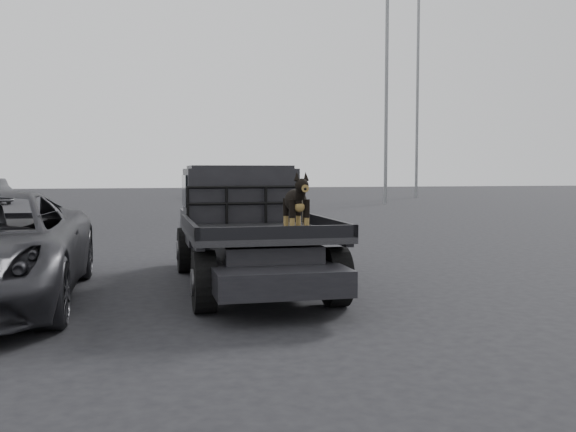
{
  "coord_description": "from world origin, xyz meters",
  "views": [
    {
      "loc": [
        -1.71,
        -7.15,
        1.71
      ],
      "look_at": [
        -0.13,
        -0.23,
        1.21
      ],
      "focal_mm": 40.0,
      "sensor_mm": 36.0,
      "label": 1
    }
  ],
  "objects": [
    {
      "name": "dog",
      "position": [
        0.14,
        0.51,
        1.29
      ],
      "size": [
        0.32,
        0.6,
        0.74
      ],
      "primitive_type": null,
      "color": "black",
      "rests_on": "flatbed_ute"
    },
    {
      "name": "headache_rack",
      "position": [
        -0.16,
        2.44,
        1.2
      ],
      "size": [
        1.8,
        0.08,
        0.55
      ],
      "primitive_type": null,
      "color": "black",
      "rests_on": "flatbed_ute"
    },
    {
      "name": "flatbed_ute",
      "position": [
        -0.16,
        2.24,
        0.46
      ],
      "size": [
        2.0,
        5.4,
        0.92
      ],
      "primitive_type": null,
      "color": "black",
      "rests_on": "ground"
    },
    {
      "name": "ute_cab",
      "position": [
        -0.16,
        3.19,
        1.36
      ],
      "size": [
        1.72,
        1.3,
        0.88
      ],
      "primitive_type": null,
      "color": "black",
      "rests_on": "flatbed_ute"
    },
    {
      "name": "floodlight_mid",
      "position": [
        10.81,
        24.51,
        7.14
      ],
      "size": [
        1.08,
        0.28,
        13.09
      ],
      "color": "slate",
      "rests_on": "ground"
    },
    {
      "name": "distant_car_b",
      "position": [
        3.16,
        33.83,
        0.7
      ],
      "size": [
        2.89,
        5.13,
        1.4
      ],
      "primitive_type": "imported",
      "rotation": [
        0.0,
        0.0,
        0.2
      ],
      "color": "#404144",
      "rests_on": "ground"
    },
    {
      "name": "ground",
      "position": [
        0.0,
        0.0,
        0.0
      ],
      "size": [
        120.0,
        120.0,
        0.0
      ],
      "primitive_type": "plane",
      "color": "black",
      "rests_on": "ground"
    },
    {
      "name": "floodlight_far",
      "position": [
        15.66,
        31.42,
        7.34
      ],
      "size": [
        1.08,
        0.28,
        13.49
      ],
      "color": "slate",
      "rests_on": "ground"
    }
  ]
}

